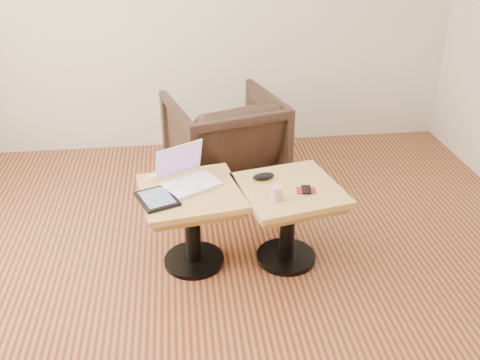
{
  "coord_description": "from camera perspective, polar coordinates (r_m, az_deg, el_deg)",
  "views": [
    {
      "loc": [
        -0.27,
        -2.5,
        2.15
      ],
      "look_at": [
        0.08,
        0.35,
        0.59
      ],
      "focal_mm": 40.0,
      "sensor_mm": 36.0,
      "label": 1
    }
  ],
  "objects": [
    {
      "name": "striped_cup",
      "position": [
        3.14,
        3.89,
        -1.41
      ],
      "size": [
        0.08,
        0.08,
        0.09
      ],
      "primitive_type": "cylinder",
      "rotation": [
        0.0,
        0.0,
        0.23
      ],
      "color": "#D84483",
      "rests_on": "side_table_right"
    },
    {
      "name": "armchair",
      "position": [
        4.3,
        -1.7,
        4.15
      ],
      "size": [
        1.01,
        1.03,
        0.77
      ],
      "primitive_type": "imported",
      "rotation": [
        0.0,
        0.0,
        3.41
      ],
      "color": "black",
      "rests_on": "ground"
    },
    {
      "name": "room_shell",
      "position": [
        2.64,
        -0.81,
        10.78
      ],
      "size": [
        4.52,
        4.52,
        2.71
      ],
      "color": "#542014",
      "rests_on": "ground"
    },
    {
      "name": "side_table_left",
      "position": [
        3.34,
        -5.18,
        -3.11
      ],
      "size": [
        0.69,
        0.69,
        0.54
      ],
      "rotation": [
        0.0,
        0.0,
        0.16
      ],
      "color": "black",
      "rests_on": "ground"
    },
    {
      "name": "phone_on_sleeve",
      "position": [
        3.27,
        7.08,
        -1.07
      ],
      "size": [
        0.13,
        0.11,
        0.01
      ],
      "rotation": [
        0.0,
        0.0,
        -0.15
      ],
      "color": "maroon",
      "rests_on": "side_table_right"
    },
    {
      "name": "charging_adapter",
      "position": [
        3.43,
        -9.41,
        0.31
      ],
      "size": [
        0.05,
        0.05,
        0.02
      ],
      "primitive_type": "cube",
      "rotation": [
        0.0,
        0.0,
        0.48
      ],
      "color": "white",
      "rests_on": "side_table_left"
    },
    {
      "name": "side_table_right",
      "position": [
        3.37,
        5.2,
        -2.77
      ],
      "size": [
        0.71,
        0.71,
        0.54
      ],
      "rotation": [
        0.0,
        0.0,
        0.21
      ],
      "color": "black",
      "rests_on": "ground"
    },
    {
      "name": "earbuds_tangle",
      "position": [
        3.38,
        5.95,
        0.06
      ],
      "size": [
        0.07,
        0.05,
        0.01
      ],
      "color": "white",
      "rests_on": "side_table_right"
    },
    {
      "name": "laptop",
      "position": [
        3.33,
        -5.63,
        0.4
      ],
      "size": [
        0.42,
        0.41,
        0.23
      ],
      "rotation": [
        0.0,
        0.0,
        0.53
      ],
      "color": "white",
      "rests_on": "side_table_left"
    },
    {
      "name": "tablet",
      "position": [
        3.19,
        -8.85,
        -1.98
      ],
      "size": [
        0.29,
        0.32,
        0.02
      ],
      "rotation": [
        0.0,
        0.0,
        0.37
      ],
      "color": "black",
      "rests_on": "side_table_left"
    },
    {
      "name": "glasses_case",
      "position": [
        3.37,
        2.52,
        0.39
      ],
      "size": [
        0.15,
        0.09,
        0.04
      ],
      "primitive_type": "ellipsoid",
      "rotation": [
        0.0,
        0.0,
        0.2
      ],
      "color": "black",
      "rests_on": "side_table_right"
    }
  ]
}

